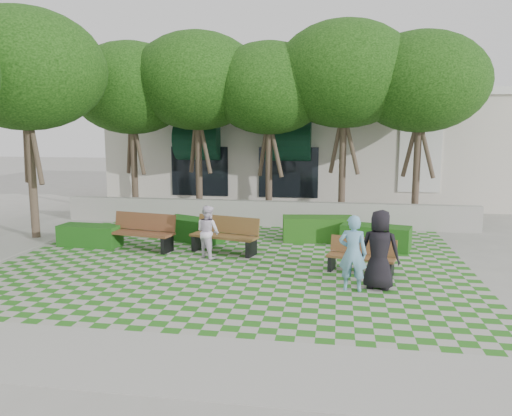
% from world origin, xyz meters
% --- Properties ---
extents(ground, '(90.00, 90.00, 0.00)m').
position_xyz_m(ground, '(0.00, 0.00, 0.00)').
color(ground, gray).
rests_on(ground, ground).
extents(lawn, '(12.00, 12.00, 0.00)m').
position_xyz_m(lawn, '(0.00, 1.00, 0.01)').
color(lawn, '#2B721E').
rests_on(lawn, ground).
extents(sidewalk_south, '(16.00, 2.00, 0.01)m').
position_xyz_m(sidewalk_south, '(0.00, -4.70, 0.01)').
color(sidewalk_south, '#9E9B93').
rests_on(sidewalk_south, ground).
extents(retaining_wall, '(15.00, 0.36, 0.90)m').
position_xyz_m(retaining_wall, '(0.00, 6.20, 0.45)').
color(retaining_wall, '#9E9B93').
rests_on(retaining_wall, ground).
extents(bench_east, '(1.71, 0.94, 0.86)m').
position_xyz_m(bench_east, '(3.26, 0.61, 0.41)').
color(bench_east, brown).
rests_on(bench_east, ground).
extents(bench_mid, '(2.04, 1.15, 1.02)m').
position_xyz_m(bench_mid, '(-0.48, 2.06, 0.49)').
color(bench_mid, brown).
rests_on(bench_mid, ground).
extents(bench_west, '(2.09, 1.02, 1.05)m').
position_xyz_m(bench_west, '(-2.97, 2.00, 0.51)').
color(bench_west, brown).
rests_on(bench_west, ground).
extents(hedge_east, '(2.11, 1.26, 0.69)m').
position_xyz_m(hedge_east, '(3.79, 3.23, 0.34)').
color(hedge_east, '#194A13').
rests_on(hedge_east, ground).
extents(hedge_midright, '(2.29, 1.17, 0.77)m').
position_xyz_m(hedge_midright, '(2.07, 3.98, 0.38)').
color(hedge_midright, '#1E4F15').
rests_on(hedge_midright, ground).
extents(hedge_midleft, '(2.17, 1.57, 0.71)m').
position_xyz_m(hedge_midleft, '(-1.84, 3.36, 0.35)').
color(hedge_midleft, '#144512').
rests_on(hedge_midleft, ground).
extents(hedge_west, '(1.86, 0.83, 0.64)m').
position_xyz_m(hedge_west, '(-4.68, 2.17, 0.32)').
color(hedge_west, '#184D14').
rests_on(hedge_west, ground).
extents(person_blue, '(0.65, 0.46, 1.68)m').
position_xyz_m(person_blue, '(3.00, -0.81, 0.84)').
color(person_blue, '#6CA3C5').
rests_on(person_blue, ground).
extents(person_dark, '(0.99, 0.78, 1.77)m').
position_xyz_m(person_dark, '(3.58, -0.58, 0.88)').
color(person_dark, black).
rests_on(person_dark, ground).
extents(person_white, '(0.89, 0.85, 1.45)m').
position_xyz_m(person_white, '(-0.81, 1.41, 0.73)').
color(person_white, white).
rests_on(person_white, ground).
extents(tree_row, '(17.70, 13.40, 7.41)m').
position_xyz_m(tree_row, '(-1.86, 5.95, 5.18)').
color(tree_row, '#47382B').
rests_on(tree_row, ground).
extents(building, '(18.00, 8.92, 5.15)m').
position_xyz_m(building, '(0.93, 14.08, 2.52)').
color(building, beige).
rests_on(building, ground).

